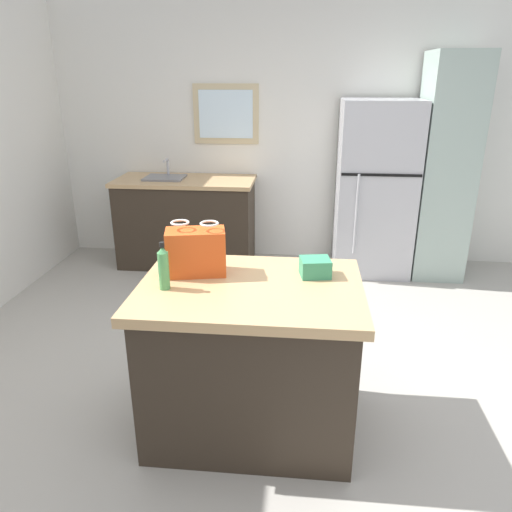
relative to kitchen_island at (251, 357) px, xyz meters
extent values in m
plane|color=#ADA89E|center=(0.15, 0.23, -0.45)|extent=(6.44, 6.44, 0.00)
cube|color=silver|center=(0.15, 2.91, 0.92)|extent=(5.12, 0.10, 2.74)
cube|color=#CCB78C|center=(-0.57, 2.86, 1.09)|extent=(0.68, 0.04, 0.60)
cube|color=white|center=(-0.57, 2.84, 1.09)|extent=(0.56, 0.02, 0.48)
cube|color=#33281E|center=(0.00, 0.00, -0.03)|extent=(1.10, 0.79, 0.83)
cube|color=tan|center=(0.00, 0.00, 0.41)|extent=(1.18, 0.87, 0.05)
cube|color=#B7B7BC|center=(0.97, 2.52, 0.40)|extent=(0.74, 0.63, 1.71)
cube|color=black|center=(0.97, 2.19, 0.61)|extent=(0.73, 0.01, 0.02)
cylinder|color=#B7B7BC|center=(0.76, 2.17, 0.23)|extent=(0.02, 0.02, 0.77)
cube|color=#9EB2A8|center=(1.60, 2.52, 0.61)|extent=(0.49, 0.60, 2.13)
cube|color=#33281E|center=(-0.96, 2.52, -0.01)|extent=(1.38, 0.62, 0.87)
cube|color=tan|center=(-0.96, 2.52, 0.45)|extent=(1.42, 0.66, 0.04)
cube|color=slate|center=(-1.17, 2.52, 0.42)|extent=(0.40, 0.32, 0.14)
cylinder|color=#B7B7BC|center=(-1.17, 2.66, 0.56)|extent=(0.03, 0.03, 0.18)
cylinder|color=#B7B7BC|center=(-1.17, 2.59, 0.64)|extent=(0.02, 0.14, 0.02)
cube|color=#DB511E|center=(-0.31, 0.13, 0.56)|extent=(0.35, 0.24, 0.25)
torus|color=white|center=(-0.39, 0.13, 0.73)|extent=(0.12, 0.12, 0.01)
torus|color=white|center=(-0.23, 0.13, 0.73)|extent=(0.12, 0.12, 0.01)
cube|color=#388E66|center=(0.34, 0.16, 0.49)|extent=(0.18, 0.16, 0.10)
cylinder|color=#4C9956|center=(-0.43, -0.09, 0.54)|extent=(0.06, 0.06, 0.20)
cone|color=#4C9956|center=(-0.43, -0.09, 0.65)|extent=(0.05, 0.05, 0.03)
cylinder|color=black|center=(-0.43, -0.09, 0.68)|extent=(0.03, 0.03, 0.02)
camera|label=1|loc=(0.26, -2.31, 1.47)|focal=33.99mm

